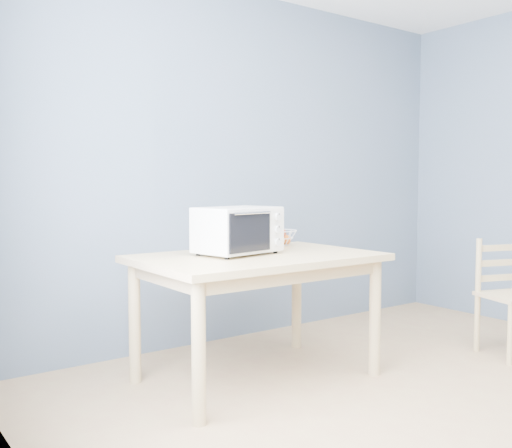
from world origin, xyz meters
TOP-DOWN VIEW (x-y plane):
  - dining_table at (-0.58, 1.39)m, footprint 1.40×0.90m
  - toaster_oven at (-0.69, 1.45)m, footprint 0.53×0.43m
  - fruit_basket at (-0.17, 1.69)m, footprint 0.26×0.26m
  - dining_chair at (1.10, 0.77)m, footprint 0.47×0.47m

SIDE VIEW (x-z plane):
  - dining_chair at x=1.10m, z-range -0.01..0.79m
  - dining_table at x=-0.58m, z-range 0.27..1.02m
  - fruit_basket at x=-0.17m, z-range 0.75..0.86m
  - toaster_oven at x=-0.69m, z-range 0.76..1.04m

